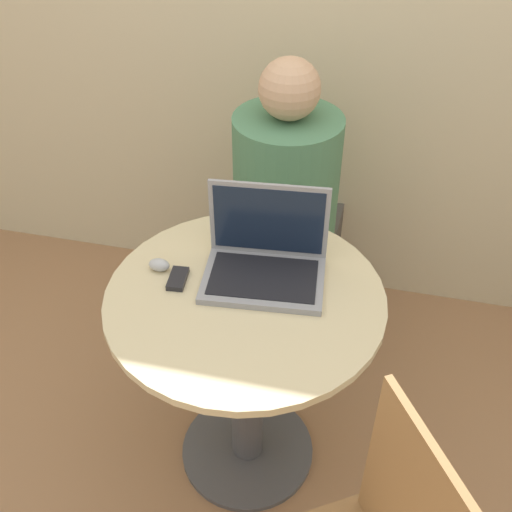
{
  "coord_description": "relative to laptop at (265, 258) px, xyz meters",
  "views": [
    {
      "loc": [
        0.31,
        -1.17,
        1.9
      ],
      "look_at": [
        0.02,
        0.05,
        0.87
      ],
      "focal_mm": 42.0,
      "sensor_mm": 36.0,
      "label": 1
    }
  ],
  "objects": [
    {
      "name": "round_table",
      "position": [
        -0.04,
        -0.1,
        -0.29
      ],
      "size": [
        0.78,
        0.78,
        0.77
      ],
      "color": "#4C4C51",
      "rests_on": "ground_plane"
    },
    {
      "name": "laptop",
      "position": [
        0.0,
        0.0,
        0.0
      ],
      "size": [
        0.36,
        0.26,
        0.26
      ],
      "color": "gray",
      "rests_on": "round_table"
    },
    {
      "name": "cell_phone",
      "position": [
        -0.23,
        -0.09,
        -0.05
      ],
      "size": [
        0.06,
        0.1,
        0.02
      ],
      "color": "black",
      "rests_on": "round_table"
    },
    {
      "name": "person_seated",
      "position": [
        -0.03,
        0.56,
        -0.32
      ],
      "size": [
        0.38,
        0.59,
        1.21
      ],
      "color": "#4C4742",
      "rests_on": "ground_plane"
    },
    {
      "name": "ground_plane",
      "position": [
        -0.04,
        -0.1,
        -0.82
      ],
      "size": [
        12.0,
        12.0,
        0.0
      ],
      "primitive_type": "plane",
      "color": "#9E704C"
    },
    {
      "name": "computer_mouse",
      "position": [
        -0.3,
        -0.05,
        -0.04
      ],
      "size": [
        0.06,
        0.04,
        0.04
      ],
      "color": "#B2B2B7",
      "rests_on": "round_table"
    }
  ]
}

